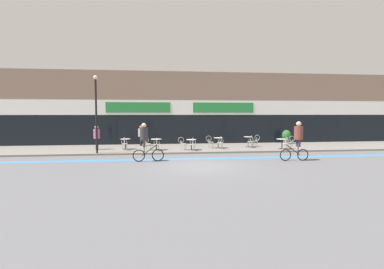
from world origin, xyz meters
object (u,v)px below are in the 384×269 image
at_px(cafe_chair_1_near, 156,143).
at_px(cyclist_0, 298,137).
at_px(bistro_table_2, 191,142).
at_px(bistro_table_3, 218,141).
at_px(cafe_chair_5_side, 290,142).
at_px(bistro_table_0, 125,142).
at_px(lamp_post, 96,108).
at_px(cyclist_1, 145,139).
at_px(cafe_chair_2_side, 182,143).
at_px(cafe_chair_4_near, 251,141).
at_px(cafe_chair_5_near, 286,142).
at_px(cafe_chair_3_near, 220,142).
at_px(pedestrian_far_end, 97,135).
at_px(bistro_table_1, 156,142).
at_px(cafe_chair_1_side, 147,143).
at_px(cafe_chair_0_near, 124,143).
at_px(cafe_chair_4_side, 256,140).
at_px(pedestrian_near_end, 141,134).
at_px(cafe_chair_3_side, 210,141).
at_px(cafe_chair_2_near, 193,143).
at_px(bistro_table_5, 282,142).
at_px(bistro_table_4, 248,140).
at_px(planter_pot, 286,136).

xyz_separation_m(cafe_chair_1_near, cyclist_0, (7.78, -4.29, 0.69)).
xyz_separation_m(bistro_table_2, cyclist_0, (5.39, -4.65, 0.68)).
bearing_deg(bistro_table_3, cafe_chair_5_side, -12.05).
distance_m(bistro_table_0, bistro_table_3, 6.64).
relative_size(lamp_post, cyclist_1, 2.31).
relative_size(cafe_chair_2_side, cafe_chair_4_near, 1.00).
bearing_deg(cafe_chair_5_near, cafe_chair_3_near, 80.01).
relative_size(bistro_table_3, lamp_post, 0.16).
bearing_deg(pedestrian_far_end, bistro_table_1, 169.33).
bearing_deg(cyclist_0, cafe_chair_1_side, -29.16).
bearing_deg(cafe_chair_5_near, cafe_chair_4_near, 57.69).
height_order(cafe_chair_0_near, cafe_chair_4_side, same).
relative_size(cafe_chair_4_near, pedestrian_near_end, 0.57).
xyz_separation_m(bistro_table_0, cyclist_0, (9.94, -5.66, 0.68)).
relative_size(cafe_chair_1_side, cyclist_1, 0.43).
relative_size(bistro_table_3, cafe_chair_3_side, 0.84).
xyz_separation_m(bistro_table_0, bistro_table_2, (4.55, -1.00, -0.01)).
distance_m(cafe_chair_2_near, lamp_post, 6.58).
relative_size(bistro_table_0, cafe_chair_5_near, 0.82).
bearing_deg(bistro_table_5, lamp_post, -176.59).
bearing_deg(cafe_chair_1_side, bistro_table_4, 10.95).
height_order(planter_pot, cyclist_0, cyclist_0).
bearing_deg(cafe_chair_4_side, bistro_table_4, -0.66).
xyz_separation_m(cafe_chair_2_side, planter_pot, (9.04, 3.35, 0.11)).
height_order(bistro_table_1, cafe_chair_5_side, cafe_chair_5_side).
xyz_separation_m(bistro_table_2, cafe_chair_4_near, (4.45, 0.67, -0.00)).
xyz_separation_m(cafe_chair_1_side, cafe_chair_4_near, (7.48, 0.41, 0.00)).
height_order(cafe_chair_0_near, cafe_chair_3_side, same).
height_order(cafe_chair_1_near, cafe_chair_4_side, same).
height_order(bistro_table_0, pedestrian_far_end, pedestrian_far_end).
height_order(bistro_table_2, pedestrian_far_end, pedestrian_far_end).
relative_size(bistro_table_5, cafe_chair_3_side, 0.85).
distance_m(bistro_table_4, cafe_chair_3_side, 3.01).
relative_size(cafe_chair_1_near, cafe_chair_4_near, 1.00).
xyz_separation_m(cafe_chair_5_side, pedestrian_near_end, (-10.67, 3.41, 0.42)).
bearing_deg(cafe_chair_4_near, cafe_chair_0_near, 86.31).
height_order(bistro_table_1, bistro_table_3, bistro_table_1).
height_order(cafe_chair_1_side, cafe_chair_3_side, same).
bearing_deg(cafe_chair_3_side, bistro_table_3, -2.32).
distance_m(cafe_chair_1_near, cafe_chair_4_near, 6.93).
relative_size(cafe_chair_2_side, cafe_chair_5_side, 1.00).
bearing_deg(bistro_table_1, planter_pot, 15.87).
relative_size(cafe_chair_0_near, cafe_chair_2_side, 1.00).
bearing_deg(cafe_chair_5_near, planter_pot, -21.51).
relative_size(bistro_table_3, bistro_table_5, 0.99).
bearing_deg(cafe_chair_1_near, cafe_chair_2_side, -85.73).
height_order(bistro_table_3, cafe_chair_5_near, cafe_chair_5_near).
height_order(lamp_post, cyclist_0, lamp_post).
relative_size(bistro_table_4, cafe_chair_3_near, 0.86).
distance_m(bistro_table_1, cafe_chair_0_near, 2.16).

